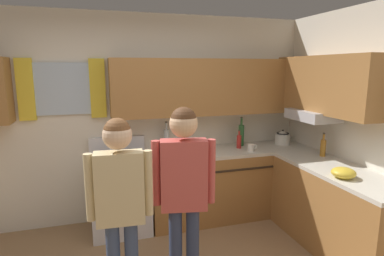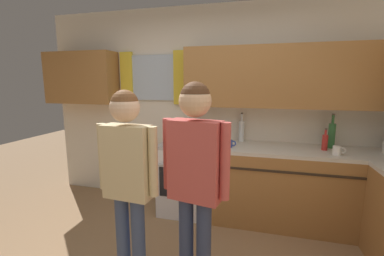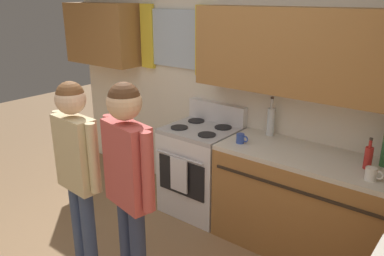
{
  "view_description": "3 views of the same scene",
  "coord_description": "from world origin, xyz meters",
  "views": [
    {
      "loc": [
        -0.42,
        -2.15,
        1.94
      ],
      "look_at": [
        0.4,
        0.55,
        1.41
      ],
      "focal_mm": 29.76,
      "sensor_mm": 36.0,
      "label": 1
    },
    {
      "loc": [
        0.65,
        -1.51,
        1.64
      ],
      "look_at": [
        0.1,
        0.6,
        1.26
      ],
      "focal_mm": 24.31,
      "sensor_mm": 36.0,
      "label": 2
    },
    {
      "loc": [
        2.0,
        -1.37,
        2.15
      ],
      "look_at": [
        0.38,
        0.67,
        1.26
      ],
      "focal_mm": 36.62,
      "sensor_mm": 36.0,
      "label": 3
    }
  ],
  "objects": [
    {
      "name": "back_wall_unit",
      "position": [
        0.08,
        1.82,
        1.46
      ],
      "size": [
        4.6,
        0.42,
        2.6
      ],
      "color": "silver",
      "rests_on": "ground"
    },
    {
      "name": "kitchen_counter_run",
      "position": [
        1.56,
        1.07,
        0.45
      ],
      "size": [
        2.13,
        2.21,
        0.9
      ],
      "color": "#9E6B38",
      "rests_on": "ground"
    },
    {
      "name": "stove_oven",
      "position": [
        -0.19,
        1.54,
        0.47
      ],
      "size": [
        0.67,
        0.67,
        1.1
      ],
      "color": "silver",
      "rests_on": "ground"
    },
    {
      "name": "bottle_sauce_red",
      "position": [
        1.36,
        1.56,
        0.99
      ],
      "size": [
        0.06,
        0.06,
        0.25
      ],
      "color": "red",
      "rests_on": "kitchen_counter_run"
    },
    {
      "name": "bottle_wine_green",
      "position": [
        1.45,
        1.69,
        1.05
      ],
      "size": [
        0.08,
        0.08,
        0.39
      ],
      "color": "#2D6633",
      "rests_on": "kitchen_counter_run"
    },
    {
      "name": "bottle_tall_clear",
      "position": [
        0.44,
        1.78,
        1.04
      ],
      "size": [
        0.07,
        0.07,
        0.37
      ],
      "color": "silver",
      "rests_on": "kitchen_counter_run"
    },
    {
      "name": "mug_cobalt_blue",
      "position": [
        0.33,
        1.43,
        0.94
      ],
      "size": [
        0.11,
        0.07,
        0.08
      ],
      "color": "#2D479E",
      "rests_on": "kitchen_counter_run"
    },
    {
      "name": "mug_ceramic_white",
      "position": [
        1.44,
        1.38,
        0.95
      ],
      "size": [
        0.13,
        0.08,
        0.09
      ],
      "color": "white",
      "rests_on": "kitchen_counter_run"
    },
    {
      "name": "adult_left",
      "position": [
        -0.28,
        0.15,
        1.0
      ],
      "size": [
        0.49,
        0.22,
        1.59
      ],
      "color": "#38476B",
      "rests_on": "ground"
    },
    {
      "name": "adult_in_plaid",
      "position": [
        0.23,
        0.19,
        1.04
      ],
      "size": [
        0.5,
        0.23,
        1.65
      ],
      "color": "#2D3856",
      "rests_on": "ground"
    }
  ]
}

